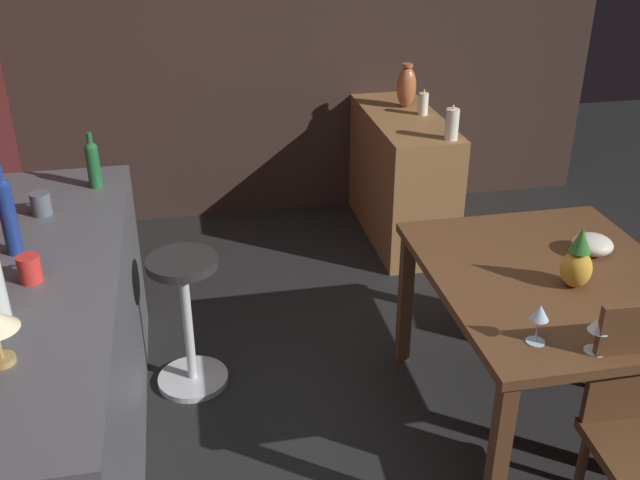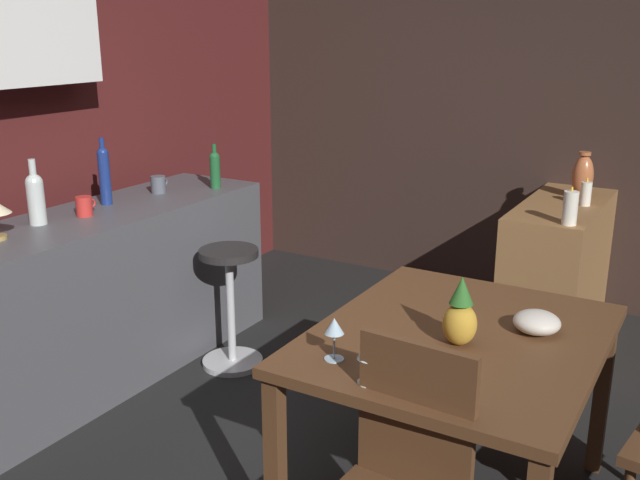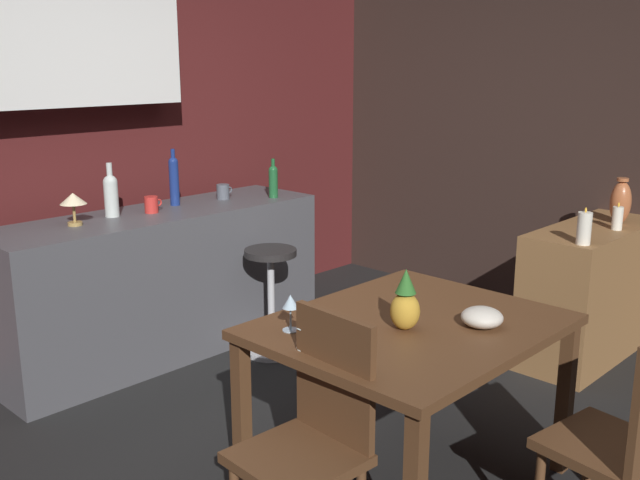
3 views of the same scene
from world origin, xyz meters
name	(u,v)px [view 1 (image 1 of 3)]	position (x,y,z in m)	size (l,w,h in m)	color
ground_plane	(443,438)	(0.00, 0.00, 0.00)	(9.00, 9.00, 0.00)	black
wall_side_right	(281,24)	(2.55, 0.30, 1.30)	(0.10, 4.40, 2.60)	#33231E
dining_table	(553,294)	(0.04, -0.44, 0.66)	(1.20, 0.99, 0.74)	#56351E
kitchen_counter	(55,374)	(0.17, 1.57, 0.45)	(2.10, 0.60, 0.90)	#4C4C51
sideboard_cabinet	(402,177)	(1.96, -0.39, 0.41)	(1.10, 0.44, 0.82)	olive
bar_stool	(187,319)	(0.61, 1.05, 0.36)	(0.34, 0.34, 0.67)	#262323
wine_glass_left	(600,324)	(-0.46, -0.32, 0.85)	(0.08, 0.08, 0.15)	silver
wine_glass_right	(540,315)	(-0.37, -0.15, 0.85)	(0.07, 0.07, 0.15)	silver
pineapple_centerpiece	(577,262)	(-0.04, -0.47, 0.85)	(0.12, 0.12, 0.25)	gold
fruit_bowl	(593,244)	(0.20, -0.68, 0.78)	(0.17, 0.17, 0.08)	beige
wine_bottle_cobalt	(7,213)	(0.36, 1.66, 1.07)	(0.06, 0.06, 0.36)	navy
wine_bottle_green	(93,162)	(0.97, 1.41, 1.02)	(0.06, 0.06, 0.26)	#1E592D
cup_slate	(41,204)	(0.70, 1.61, 0.95)	(0.12, 0.08, 0.10)	#515660
cup_red	(29,268)	(0.12, 1.57, 0.95)	(0.12, 0.08, 0.10)	red
pillar_candle_tall	(452,124)	(1.49, -0.51, 0.91)	(0.08, 0.08, 0.20)	white
pillar_candle_short	(423,104)	(1.96, -0.50, 0.89)	(0.06, 0.06, 0.16)	white
vase_copper	(406,87)	(2.14, -0.44, 0.95)	(0.12, 0.12, 0.28)	#B26038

